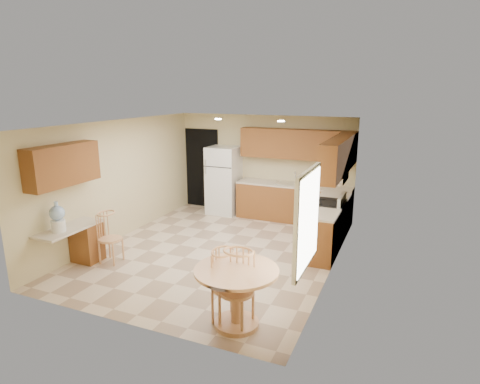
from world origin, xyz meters
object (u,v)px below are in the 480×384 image
at_px(stove, 327,223).
at_px(chair_table_b, 233,285).
at_px(chair_table_a, 224,281).
at_px(water_crock, 58,218).
at_px(chair_desk, 106,234).
at_px(refrigerator, 224,180).
at_px(dining_table, 237,289).

bearing_deg(stove, chair_table_b, -98.58).
height_order(chair_table_a, water_crock, water_crock).
bearing_deg(stove, chair_desk, -144.60).
xyz_separation_m(refrigerator, chair_desk, (-0.60, -3.69, -0.29)).
height_order(dining_table, chair_desk, chair_desk).
relative_size(refrigerator, chair_table_a, 1.72).
bearing_deg(chair_desk, chair_table_b, 66.68).
height_order(stove, chair_table_a, stove).
bearing_deg(chair_table_a, refrigerator, -163.22).
relative_size(stove, water_crock, 2.09).
bearing_deg(water_crock, chair_table_a, -5.00).
relative_size(chair_table_a, water_crock, 1.91).
distance_m(dining_table, water_crock, 3.44).
relative_size(dining_table, water_crock, 2.14).
xyz_separation_m(stove, chair_table_a, (-0.71, -3.37, 0.14)).
distance_m(dining_table, chair_table_a, 0.20).
distance_m(chair_table_a, chair_table_b, 0.22).
relative_size(chair_table_a, chair_desk, 1.06).
xyz_separation_m(chair_table_b, chair_desk, (-2.95, 1.01, -0.07)).
height_order(dining_table, chair_table_a, chair_table_a).
bearing_deg(chair_table_b, chair_desk, -14.93).
bearing_deg(chair_table_b, chair_table_a, -25.55).
xyz_separation_m(refrigerator, water_crock, (-1.05, -4.31, 0.15)).
distance_m(chair_table_b, water_crock, 3.44).
height_order(stove, chair_desk, stove).
bearing_deg(refrigerator, chair_table_a, -64.81).
relative_size(refrigerator, chair_desk, 1.83).
distance_m(dining_table, chair_table_b, 0.14).
bearing_deg(refrigerator, chair_table_b, -63.44).
bearing_deg(refrigerator, stove, -22.99).
bearing_deg(chair_table_a, chair_desk, -116.54).
height_order(stove, water_crock, water_crock).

